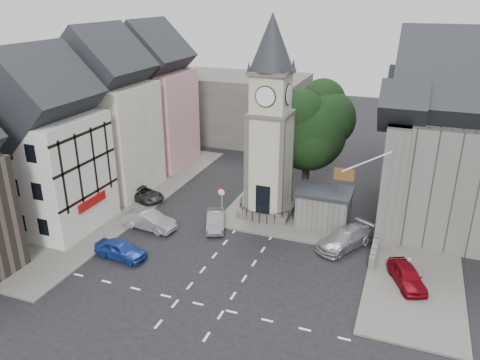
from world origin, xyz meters
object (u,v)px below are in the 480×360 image
at_px(clock_tower, 270,121).
at_px(pedestrian, 408,267).
at_px(car_east_red, 407,276).
at_px(car_west_blue, 121,249).
at_px(stone_shelter, 324,207).

xyz_separation_m(clock_tower, pedestrian, (11.50, -5.99, -7.38)).
bearing_deg(car_east_red, pedestrian, 66.32).
xyz_separation_m(car_west_blue, pedestrian, (19.10, 4.60, 0.08)).
distance_m(stone_shelter, car_west_blue, 16.01).
height_order(stone_shelter, car_east_red, stone_shelter).
bearing_deg(pedestrian, car_east_red, 94.28).
distance_m(car_east_red, pedestrian, 0.96).
bearing_deg(clock_tower, car_west_blue, -125.65).
height_order(stone_shelter, car_west_blue, stone_shelter).
height_order(car_east_red, pedestrian, pedestrian).
relative_size(stone_shelter, pedestrian, 2.89).
bearing_deg(car_east_red, clock_tower, 125.20).
height_order(car_west_blue, car_east_red, car_east_red).
bearing_deg(stone_shelter, car_west_blue, -140.83).
height_order(clock_tower, stone_shelter, clock_tower).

